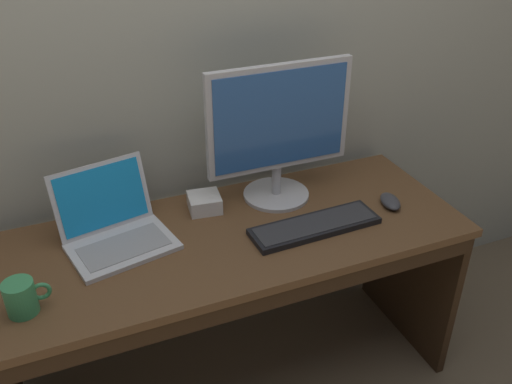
% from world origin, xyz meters
% --- Properties ---
extents(ground_plane, '(14.00, 14.00, 0.00)m').
position_xyz_m(ground_plane, '(0.00, 0.00, 0.00)').
color(ground_plane, brown).
extents(back_wall, '(4.20, 0.04, 2.68)m').
position_xyz_m(back_wall, '(0.00, 0.36, 1.34)').
color(back_wall, '#9EA093').
rests_on(back_wall, ground).
extents(desk, '(1.62, 0.61, 0.71)m').
position_xyz_m(desk, '(0.00, -0.01, 0.54)').
color(desk, brown).
rests_on(desk, ground).
extents(laptop_silver, '(0.37, 0.34, 0.24)m').
position_xyz_m(laptop_silver, '(-0.35, 0.10, 0.76)').
color(laptop_silver, silver).
rests_on(laptop_silver, desk).
extents(external_monitor, '(0.53, 0.24, 0.51)m').
position_xyz_m(external_monitor, '(0.25, 0.15, 0.99)').
color(external_monitor, '#B7B7BC').
rests_on(external_monitor, desk).
extents(wired_keyboard, '(0.46, 0.15, 0.02)m').
position_xyz_m(wired_keyboard, '(0.28, -0.08, 0.73)').
color(wired_keyboard, black).
rests_on(wired_keyboard, desk).
extents(computer_mouse, '(0.09, 0.13, 0.03)m').
position_xyz_m(computer_mouse, '(0.60, -0.05, 0.73)').
color(computer_mouse, '#38383D').
rests_on(computer_mouse, desk).
extents(external_drive_box, '(0.12, 0.12, 0.06)m').
position_xyz_m(external_drive_box, '(-0.03, 0.18, 0.74)').
color(external_drive_box, silver).
rests_on(external_drive_box, desk).
extents(coffee_mug, '(0.13, 0.08, 0.10)m').
position_xyz_m(coffee_mug, '(-0.65, -0.14, 0.76)').
color(coffee_mug, '#388E56').
rests_on(coffee_mug, desk).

